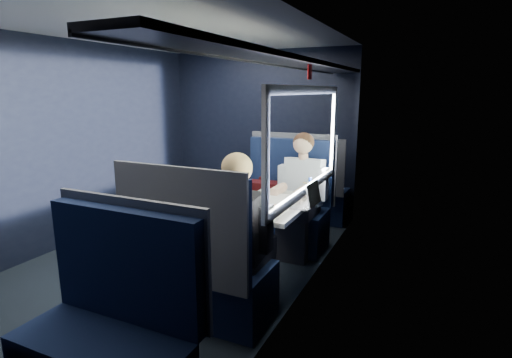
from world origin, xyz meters
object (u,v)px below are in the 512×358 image
at_px(woman, 241,229).
at_px(table, 269,211).
at_px(seat_bay_near, 283,208).
at_px(seat_row_front, 309,191).
at_px(seat_row_back, 111,338).
at_px(bottle_small, 310,189).
at_px(man, 301,189).
at_px(laptop, 307,200).
at_px(seat_bay_far, 201,270).
at_px(cup, 310,193).

bearing_deg(woman, table, 95.45).
height_order(seat_bay_near, seat_row_front, seat_bay_near).
relative_size(table, seat_row_back, 0.86).
bearing_deg(bottle_small, seat_bay_near, 130.92).
distance_m(seat_bay_near, man, 0.43).
bearing_deg(man, table, -95.52).
xyz_separation_m(table, seat_bay_near, (-0.20, 0.87, -0.24)).
height_order(seat_row_front, bottle_small, seat_row_front).
height_order(laptop, bottle_small, laptop).
height_order(seat_row_front, man, man).
distance_m(laptop, bottle_small, 0.29).
bearing_deg(woman, man, 90.00).
height_order(table, seat_bay_far, seat_bay_far).
relative_size(table, seat_bay_near, 0.79).
relative_size(table, man, 0.76).
xyz_separation_m(seat_bay_far, bottle_small, (0.47, 1.19, 0.41)).
bearing_deg(table, cup, 47.96).
relative_size(seat_row_front, laptop, 3.81).
height_order(seat_bay_near, seat_bay_far, same).
relative_size(woman, cup, 15.04).
height_order(seat_row_back, bottle_small, seat_row_back).
bearing_deg(cup, seat_bay_far, -111.45).
bearing_deg(seat_row_back, seat_bay_near, 90.35).
bearing_deg(man, woman, -90.00).
bearing_deg(seat_bay_near, woman, -80.44).
xyz_separation_m(woman, bottle_small, (0.22, 1.02, 0.10)).
xyz_separation_m(seat_bay_near, seat_row_front, (0.02, 0.92, -0.02)).
xyz_separation_m(seat_row_front, laptop, (0.53, -1.76, 0.39)).
bearing_deg(man, bottle_small, -60.53).
bearing_deg(table, bottle_small, 47.94).
relative_size(man, woman, 1.00).
relative_size(seat_row_back, laptop, 3.81).
height_order(seat_row_front, cup, seat_row_front).
xyz_separation_m(seat_bay_near, woman, (0.27, -1.58, 0.30)).
relative_size(seat_row_front, woman, 0.88).
height_order(seat_bay_far, cup, seat_bay_far).
bearing_deg(bottle_small, cup, 51.80).
xyz_separation_m(woman, laptop, (0.28, 0.74, 0.07)).
height_order(table, seat_row_back, seat_row_back).
relative_size(laptop, cup, 3.46).
height_order(seat_bay_near, woman, woman).
distance_m(bottle_small, cup, 0.04).
bearing_deg(seat_bay_far, seat_row_back, -90.00).
height_order(table, cup, cup).
relative_size(seat_row_front, seat_row_back, 1.00).
xyz_separation_m(laptop, bottle_small, (-0.06, 0.28, 0.03)).
distance_m(seat_row_back, man, 2.53).
relative_size(woman, laptop, 4.35).
bearing_deg(woman, seat_row_front, 95.70).
distance_m(man, bottle_small, 0.45).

